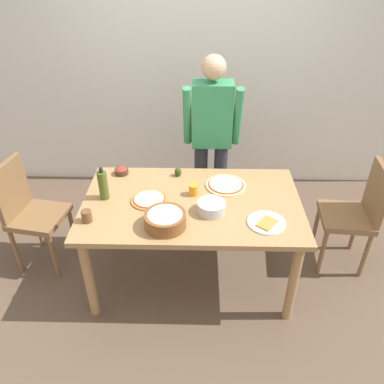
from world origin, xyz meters
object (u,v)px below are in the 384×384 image
pizza_raw_on_board (226,185)px  cup_small_brown (87,216)px  chair_wooden_left (29,209)px  plate_with_slice (267,223)px  chair_wooden_right (357,211)px  cup_orange (194,190)px  popcorn_bowl (165,219)px  small_sauce_bowl (121,171)px  person_cook (212,135)px  pizza_cooked_on_tray (149,199)px  olive_oil_bottle (103,185)px  mixing_bowl_steel (211,207)px  avocado (178,172)px  dining_table (192,211)px

pizza_raw_on_board → cup_small_brown: bearing=-154.3°
chair_wooden_left → plate_with_slice: 1.89m
chair_wooden_right → cup_orange: 1.34m
chair_wooden_right → popcorn_bowl: bearing=-161.5°
cup_small_brown → small_sauce_bowl: bearing=78.9°
small_sauce_bowl → cup_orange: size_ratio=1.29×
person_cook → small_sauce_bowl: 0.84m
pizza_cooked_on_tray → olive_oil_bottle: bearing=175.4°
pizza_raw_on_board → small_sauce_bowl: 0.86m
pizza_raw_on_board → popcorn_bowl: 0.67m
cup_orange → mixing_bowl_steel: bearing=-58.8°
chair_wooden_right → mixing_bowl_steel: bearing=-164.4°
chair_wooden_right → small_sauce_bowl: bearing=174.8°
olive_oil_bottle → small_sauce_bowl: bearing=79.7°
plate_with_slice → olive_oil_bottle: 1.20m
cup_orange → avocado: size_ratio=1.21×
olive_oil_bottle → cup_orange: 0.66m
chair_wooden_right → pizza_cooked_on_tray: chair_wooden_right is taller
chair_wooden_left → avocado: (1.20, 0.19, 0.25)m
popcorn_bowl → mixing_bowl_steel: bearing=28.4°
person_cook → avocado: (-0.28, -0.40, -0.14)m
mixing_bowl_steel → cup_small_brown: 0.85m
popcorn_bowl → mixing_bowl_steel: 0.35m
chair_wooden_right → pizza_raw_on_board: 1.09m
chair_wooden_left → popcorn_bowl: (1.15, -0.46, 0.28)m
dining_table → cup_small_brown: cup_small_brown is taller
person_cook → small_sauce_bowl: (-0.74, -0.38, -0.15)m
pizza_cooked_on_tray → olive_oil_bottle: 0.35m
plate_with_slice → avocado: bearing=136.1°
plate_with_slice → cup_orange: size_ratio=3.06×
pizza_cooked_on_tray → person_cook: bearing=58.0°
pizza_raw_on_board → olive_oil_bottle: bearing=-168.5°
chair_wooden_left → plate_with_slice: size_ratio=3.65×
person_cook → chair_wooden_left: (-1.48, -0.59, -0.40)m
person_cook → mixing_bowl_steel: bearing=-91.1°
pizza_raw_on_board → pizza_cooked_on_tray: size_ratio=1.16×
popcorn_bowl → cup_small_brown: popcorn_bowl is taller
pizza_cooked_on_tray → popcorn_bowl: size_ratio=0.96×
chair_wooden_right → pizza_raw_on_board: chair_wooden_right is taller
chair_wooden_left → popcorn_bowl: 1.27m
pizza_cooked_on_tray → cup_small_brown: bearing=-147.1°
small_sauce_bowl → avocado: avocado is taller
cup_orange → avocado: (-0.13, 0.27, -0.01)m
pizza_cooked_on_tray → cup_small_brown: size_ratio=3.15×
person_cook → chair_wooden_right: bearing=-25.2°
pizza_cooked_on_tray → small_sauce_bowl: 0.46m
dining_table → popcorn_bowl: popcorn_bowl is taller
chair_wooden_left → cup_orange: size_ratio=11.18×
popcorn_bowl → mixing_bowl_steel: (0.31, 0.17, -0.02)m
dining_table → chair_wooden_right: bearing=8.9°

